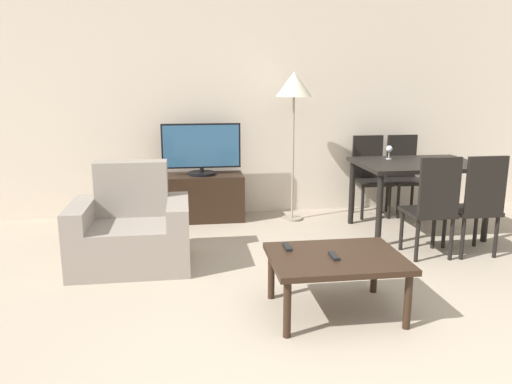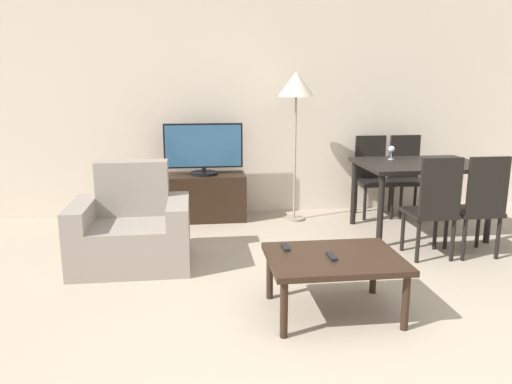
{
  "view_description": "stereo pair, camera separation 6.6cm",
  "coord_description": "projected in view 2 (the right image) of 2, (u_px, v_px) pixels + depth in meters",
  "views": [
    {
      "loc": [
        -0.9,
        -2.32,
        1.58
      ],
      "look_at": [
        -0.31,
        1.79,
        0.65
      ],
      "focal_mm": 35.0,
      "sensor_mm": 36.0,
      "label": 1
    },
    {
      "loc": [
        -0.83,
        -2.33,
        1.58
      ],
      "look_at": [
        -0.31,
        1.79,
        0.65
      ],
      "focal_mm": 35.0,
      "sensor_mm": 36.0,
      "label": 2
    }
  ],
  "objects": [
    {
      "name": "ground_plane",
      "position": [
        354.0,
        378.0,
        2.7
      ],
      "size": [
        18.0,
        18.0,
        0.0
      ],
      "primitive_type": "plane",
      "color": "tan"
    },
    {
      "name": "wall_back",
      "position": [
        263.0,
        100.0,
        5.9
      ],
      "size": [
        7.51,
        0.06,
        2.7
      ],
      "color": "beige",
      "rests_on": "ground_plane"
    },
    {
      "name": "armchair",
      "position": [
        132.0,
        231.0,
        4.34
      ],
      "size": [
        1.0,
        0.74,
        0.88
      ],
      "color": "gray",
      "rests_on": "ground_plane"
    },
    {
      "name": "tv_stand",
      "position": [
        205.0,
        197.0,
        5.76
      ],
      "size": [
        0.93,
        0.45,
        0.53
      ],
      "color": "black",
      "rests_on": "ground_plane"
    },
    {
      "name": "tv",
      "position": [
        203.0,
        149.0,
        5.64
      ],
      "size": [
        0.89,
        0.31,
        0.58
      ],
      "color": "black",
      "rests_on": "tv_stand"
    },
    {
      "name": "coffee_table",
      "position": [
        334.0,
        262.0,
        3.39
      ],
      "size": [
        0.9,
        0.69,
        0.42
      ],
      "color": "black",
      "rests_on": "ground_plane"
    },
    {
      "name": "dining_table",
      "position": [
        419.0,
        171.0,
        5.16
      ],
      "size": [
        1.23,
        0.93,
        0.75
      ],
      "color": "black",
      "rests_on": "ground_plane"
    },
    {
      "name": "dining_chair_near",
      "position": [
        434.0,
        205.0,
        4.41
      ],
      "size": [
        0.4,
        0.4,
        0.94
      ],
      "color": "black",
      "rests_on": "ground_plane"
    },
    {
      "name": "dining_chair_far",
      "position": [
        407.0,
        172.0,
        5.97
      ],
      "size": [
        0.4,
        0.4,
        0.94
      ],
      "color": "black",
      "rests_on": "ground_plane"
    },
    {
      "name": "dining_chair_near_right",
      "position": [
        480.0,
        203.0,
        4.46
      ],
      "size": [
        0.4,
        0.4,
        0.94
      ],
      "color": "black",
      "rests_on": "ground_plane"
    },
    {
      "name": "dining_chair_far_left",
      "position": [
        372.0,
        173.0,
        5.92
      ],
      "size": [
        0.4,
        0.4,
        0.94
      ],
      "color": "black",
      "rests_on": "ground_plane"
    },
    {
      "name": "floor_lamp",
      "position": [
        296.0,
        90.0,
        5.48
      ],
      "size": [
        0.4,
        0.4,
        1.68
      ],
      "color": "gray",
      "rests_on": "ground_plane"
    },
    {
      "name": "remote_primary",
      "position": [
        332.0,
        256.0,
        3.34
      ],
      "size": [
        0.04,
        0.15,
        0.02
      ],
      "color": "black",
      "rests_on": "coffee_table"
    },
    {
      "name": "remote_secondary",
      "position": [
        285.0,
        247.0,
        3.53
      ],
      "size": [
        0.04,
        0.15,
        0.02
      ],
      "color": "black",
      "rests_on": "coffee_table"
    },
    {
      "name": "wine_glass_left",
      "position": [
        392.0,
        150.0,
        5.32
      ],
      "size": [
        0.07,
        0.07,
        0.15
      ],
      "color": "silver",
      "rests_on": "dining_table"
    }
  ]
}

